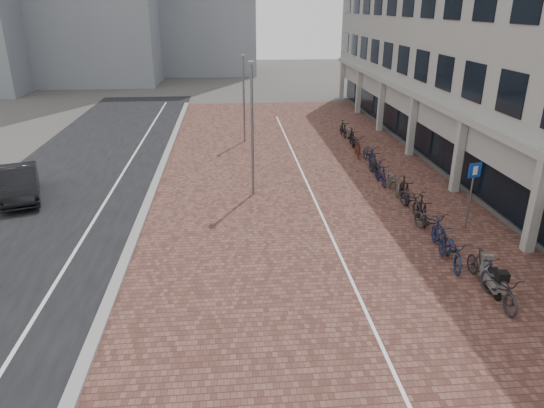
{
  "coord_description": "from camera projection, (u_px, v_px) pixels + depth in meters",
  "views": [
    {
      "loc": [
        -1.45,
        -10.57,
        8.03
      ],
      "look_at": [
        0.0,
        6.0,
        1.3
      ],
      "focal_mm": 32.53,
      "sensor_mm": 36.0,
      "label": 1
    }
  ],
  "objects": [
    {
      "name": "car_dark",
      "position": [
        19.0,
        183.0,
        21.8
      ],
      "size": [
        2.89,
        4.58,
        1.43
      ],
      "primitive_type": "imported",
      "rotation": [
        0.0,
        0.0,
        0.35
      ],
      "color": "black",
      "rests_on": "ground"
    },
    {
      "name": "street_asphalt",
      "position": [
        71.0,
        188.0,
        23.24
      ],
      "size": [
        8.0,
        50.0,
        0.03
      ],
      "primitive_type": "cube",
      "color": "black",
      "rests_on": "ground"
    },
    {
      "name": "curb",
      "position": [
        155.0,
        184.0,
        23.54
      ],
      "size": [
        0.35,
        42.0,
        0.14
      ],
      "primitive_type": "cube",
      "color": "gray",
      "rests_on": "ground"
    },
    {
      "name": "lamp_near",
      "position": [
        252.0,
        132.0,
        21.38
      ],
      "size": [
        0.12,
        0.12,
        5.84
      ],
      "primitive_type": "cylinder",
      "color": "gray",
      "rests_on": "ground"
    },
    {
      "name": "plaza_brick",
      "position": [
        302.0,
        181.0,
        24.13
      ],
      "size": [
        14.5,
        42.0,
        0.04
      ],
      "primitive_type": "cube",
      "color": "brown",
      "rests_on": "ground"
    },
    {
      "name": "lamp_far",
      "position": [
        244.0,
        100.0,
        30.24
      ],
      "size": [
        0.12,
        0.12,
        5.23
      ],
      "primitive_type": "cylinder",
      "color": "gray",
      "rests_on": "ground"
    },
    {
      "name": "ground",
      "position": [
        292.0,
        335.0,
        12.89
      ],
      "size": [
        140.0,
        140.0,
        0.0
      ],
      "primitive_type": "plane",
      "color": "#474442",
      "rests_on": "ground"
    },
    {
      "name": "lane_line",
      "position": [
        114.0,
        187.0,
        23.4
      ],
      "size": [
        0.12,
        44.0,
        0.0
      ],
      "primitive_type": "cube",
      "color": "white",
      "rests_on": "street_asphalt"
    },
    {
      "name": "scooter_front",
      "position": [
        492.0,
        277.0,
        14.72
      ],
      "size": [
        0.61,
        1.48,
        0.99
      ],
      "primitive_type": null,
      "rotation": [
        0.0,
        0.0,
        -0.11
      ],
      "color": "#9A9A9E",
      "rests_on": "ground"
    },
    {
      "name": "parking_line",
      "position": [
        306.0,
        181.0,
        24.14
      ],
      "size": [
        0.1,
        30.0,
        0.0
      ],
      "primitive_type": "cube",
      "color": "white",
      "rests_on": "plaza_brick"
    },
    {
      "name": "parking_sign",
      "position": [
        472.0,
        185.0,
        18.33
      ],
      "size": [
        0.55,
        0.19,
        2.67
      ],
      "rotation": [
        0.0,
        0.0,
        0.28
      ],
      "color": "slate",
      "rests_on": "ground"
    },
    {
      "name": "bike_row",
      "position": [
        390.0,
        178.0,
        23.02
      ],
      "size": [
        1.26,
        21.42,
        1.05
      ],
      "color": "#232228",
      "rests_on": "ground"
    }
  ]
}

